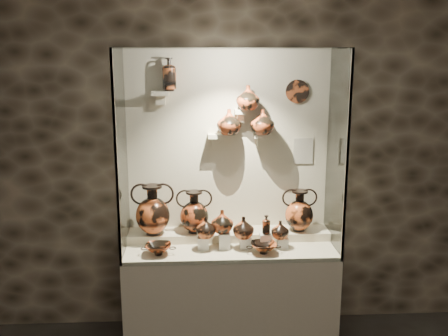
% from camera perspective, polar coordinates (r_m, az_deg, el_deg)
% --- Properties ---
extents(wall_back, '(5.00, 0.02, 3.20)m').
position_cam_1_polar(wall_back, '(4.21, 0.45, 2.53)').
color(wall_back, black).
rests_on(wall_back, ground).
extents(plinth, '(1.70, 0.60, 0.80)m').
position_cam_1_polar(plinth, '(4.29, 0.69, -14.23)').
color(plinth, beige).
rests_on(plinth, floor).
extents(front_tier, '(1.68, 0.58, 0.03)m').
position_cam_1_polar(front_tier, '(4.12, 0.70, -9.08)').
color(front_tier, beige).
rests_on(front_tier, plinth).
extents(rear_tier, '(1.70, 0.25, 0.10)m').
position_cam_1_polar(rear_tier, '(4.27, 0.55, -7.77)').
color(rear_tier, beige).
rests_on(rear_tier, plinth).
extents(back_panel, '(1.70, 0.03, 1.60)m').
position_cam_1_polar(back_panel, '(4.21, 0.45, 2.52)').
color(back_panel, beige).
rests_on(back_panel, plinth).
extents(glass_front, '(1.70, 0.01, 1.60)m').
position_cam_1_polar(glass_front, '(3.61, 1.05, 0.82)').
color(glass_front, white).
rests_on(glass_front, plinth).
extents(glass_left, '(0.01, 0.60, 1.60)m').
position_cam_1_polar(glass_left, '(3.94, -11.66, 1.55)').
color(glass_left, white).
rests_on(glass_left, plinth).
extents(glass_right, '(0.01, 0.60, 1.60)m').
position_cam_1_polar(glass_right, '(4.04, 12.79, 1.79)').
color(glass_right, white).
rests_on(glass_right, plinth).
extents(glass_top, '(1.70, 0.60, 0.01)m').
position_cam_1_polar(glass_top, '(3.83, 0.77, 13.48)').
color(glass_top, white).
rests_on(glass_top, back_panel).
extents(frame_post_left, '(0.02, 0.02, 1.60)m').
position_cam_1_polar(frame_post_left, '(3.65, -12.22, 0.68)').
color(frame_post_left, gray).
rests_on(frame_post_left, plinth).
extents(frame_post_right, '(0.02, 0.02, 1.60)m').
position_cam_1_polar(frame_post_right, '(3.77, 13.89, 0.96)').
color(frame_post_right, gray).
rests_on(frame_post_right, plinth).
extents(pedestal_a, '(0.09, 0.09, 0.10)m').
position_cam_1_polar(pedestal_a, '(4.04, -2.39, -8.54)').
color(pedestal_a, silver).
rests_on(pedestal_a, front_tier).
extents(pedestal_b, '(0.09, 0.09, 0.13)m').
position_cam_1_polar(pedestal_b, '(4.04, 0.04, -8.30)').
color(pedestal_b, silver).
rests_on(pedestal_b, front_tier).
extents(pedestal_c, '(0.09, 0.09, 0.09)m').
position_cam_1_polar(pedestal_c, '(4.06, 2.46, -8.51)').
color(pedestal_c, silver).
rests_on(pedestal_c, front_tier).
extents(pedestal_d, '(0.09, 0.09, 0.12)m').
position_cam_1_polar(pedestal_d, '(4.07, 4.73, -8.25)').
color(pedestal_d, silver).
rests_on(pedestal_d, front_tier).
extents(pedestal_e, '(0.09, 0.09, 0.08)m').
position_cam_1_polar(pedestal_e, '(4.10, 6.68, -8.44)').
color(pedestal_e, silver).
rests_on(pedestal_e, front_tier).
extents(bracket_ul, '(0.14, 0.12, 0.04)m').
position_cam_1_polar(bracket_ul, '(4.08, -7.29, 8.47)').
color(bracket_ul, beige).
rests_on(bracket_ul, back_panel).
extents(bracket_ca, '(0.14, 0.12, 0.04)m').
position_cam_1_polar(bracket_ca, '(4.11, -0.88, 3.69)').
color(bracket_ca, beige).
rests_on(bracket_ca, back_panel).
extents(bracket_cb, '(0.10, 0.12, 0.04)m').
position_cam_1_polar(bracket_cb, '(4.10, 1.93, 6.48)').
color(bracket_cb, beige).
rests_on(bracket_cb, back_panel).
extents(bracket_cc, '(0.14, 0.12, 0.04)m').
position_cam_1_polar(bracket_cc, '(4.14, 4.39, 3.73)').
color(bracket_cc, beige).
rests_on(bracket_cc, back_panel).
extents(amphora_left, '(0.43, 0.43, 0.42)m').
position_cam_1_polar(amphora_left, '(4.14, -8.15, -4.74)').
color(amphora_left, '#BD5124').
rests_on(amphora_left, rear_tier).
extents(amphora_mid, '(0.35, 0.35, 0.36)m').
position_cam_1_polar(amphora_mid, '(4.16, -3.42, -5.01)').
color(amphora_mid, '#9D3D1B').
rests_on(amphora_mid, rear_tier).
extents(amphora_right, '(0.37, 0.37, 0.35)m').
position_cam_1_polar(amphora_right, '(4.24, 8.59, -4.82)').
color(amphora_right, '#BD5124').
rests_on(amphora_right, rear_tier).
extents(jug_a, '(0.20, 0.20, 0.17)m').
position_cam_1_polar(jug_a, '(3.98, -2.11, -6.80)').
color(jug_a, '#BD5124').
rests_on(jug_a, pedestal_a).
extents(jug_b, '(0.20, 0.20, 0.19)m').
position_cam_1_polar(jug_b, '(4.00, -0.21, -6.11)').
color(jug_b, '#9D3D1B').
rests_on(jug_b, pedestal_b).
extents(jug_c, '(0.17, 0.17, 0.18)m').
position_cam_1_polar(jug_c, '(4.00, 2.23, -6.81)').
color(jug_c, '#BD5124').
rests_on(jug_c, pedestal_c).
extents(jug_e, '(0.15, 0.15, 0.15)m').
position_cam_1_polar(jug_e, '(4.04, 6.43, -7.02)').
color(jug_e, '#BD5124').
rests_on(jug_e, pedestal_e).
extents(lekythos_small, '(0.10, 0.10, 0.18)m').
position_cam_1_polar(lekythos_small, '(4.01, 4.84, -6.35)').
color(lekythos_small, '#9D3D1B').
rests_on(lekythos_small, pedestal_d).
extents(kylix_left, '(0.29, 0.26, 0.10)m').
position_cam_1_polar(kylix_left, '(3.96, -7.51, -9.09)').
color(kylix_left, '#9D3D1B').
rests_on(kylix_left, front_tier).
extents(kylix_right, '(0.27, 0.23, 0.10)m').
position_cam_1_polar(kylix_right, '(3.96, 4.55, -8.97)').
color(kylix_right, '#BD5124').
rests_on(kylix_right, front_tier).
extents(lekythos_tall, '(0.13, 0.13, 0.30)m').
position_cam_1_polar(lekythos_tall, '(4.06, -6.27, 10.83)').
color(lekythos_tall, '#BD5124').
rests_on(lekythos_tall, bracket_ul).
extents(ovoid_vase_a, '(0.24, 0.24, 0.21)m').
position_cam_1_polar(ovoid_vase_a, '(4.05, 0.59, 5.29)').
color(ovoid_vase_a, '#9D3D1B').
rests_on(ovoid_vase_a, bracket_ca).
extents(ovoid_vase_b, '(0.24, 0.24, 0.20)m').
position_cam_1_polar(ovoid_vase_b, '(4.05, 2.76, 8.05)').
color(ovoid_vase_b, '#9D3D1B').
rests_on(ovoid_vase_b, bracket_cb).
extents(ovoid_vase_c, '(0.25, 0.25, 0.20)m').
position_cam_1_polar(ovoid_vase_c, '(4.08, 4.41, 5.28)').
color(ovoid_vase_c, '#9D3D1B').
rests_on(ovoid_vase_c, bracket_cc).
extents(wall_plate, '(0.19, 0.02, 0.19)m').
position_cam_1_polar(wall_plate, '(4.20, 8.38, 8.66)').
color(wall_plate, '#96401D').
rests_on(wall_plate, back_panel).
extents(info_placard, '(0.17, 0.01, 0.22)m').
position_cam_1_polar(info_placard, '(4.28, 9.03, 1.95)').
color(info_placard, beige).
rests_on(info_placard, back_panel).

